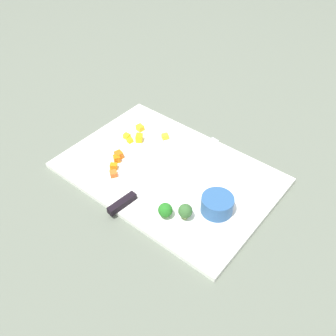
# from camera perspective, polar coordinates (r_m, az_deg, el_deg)

# --- Properties ---
(ground_plane) EXTENTS (4.00, 4.00, 0.00)m
(ground_plane) POSITION_cam_1_polar(r_m,az_deg,el_deg) (0.94, 0.00, -0.98)
(ground_plane) COLOR slate
(cutting_board) EXTENTS (0.51, 0.35, 0.01)m
(cutting_board) POSITION_cam_1_polar(r_m,az_deg,el_deg) (0.93, 0.00, -0.72)
(cutting_board) COLOR white
(cutting_board) RESTS_ON ground_plane
(prep_bowl) EXTENTS (0.07, 0.07, 0.04)m
(prep_bowl) POSITION_cam_1_polar(r_m,az_deg,el_deg) (0.83, 7.44, -5.49)
(prep_bowl) COLOR #2C5892
(prep_bowl) RESTS_ON cutting_board
(chef_knife) EXTENTS (0.05, 0.37, 0.02)m
(chef_knife) POSITION_cam_1_polar(r_m,az_deg,el_deg) (0.89, -2.45, -2.30)
(chef_knife) COLOR silver
(chef_knife) RESTS_ON cutting_board
(carrot_dice_0) EXTENTS (0.02, 0.02, 0.02)m
(carrot_dice_0) POSITION_cam_1_polar(r_m,az_deg,el_deg) (0.97, -7.45, 1.99)
(carrot_dice_0) COLOR orange
(carrot_dice_0) RESTS_ON cutting_board
(carrot_dice_1) EXTENTS (0.02, 0.02, 0.01)m
(carrot_dice_1) POSITION_cam_1_polar(r_m,az_deg,el_deg) (0.92, -8.24, -0.87)
(carrot_dice_1) COLOR orange
(carrot_dice_1) RESTS_ON cutting_board
(carrot_dice_2) EXTENTS (0.02, 0.02, 0.01)m
(carrot_dice_2) POSITION_cam_1_polar(r_m,az_deg,el_deg) (0.94, -8.22, 0.24)
(carrot_dice_2) COLOR orange
(carrot_dice_2) RESTS_ON cutting_board
(carrot_dice_3) EXTENTS (0.02, 0.02, 0.02)m
(carrot_dice_3) POSITION_cam_1_polar(r_m,az_deg,el_deg) (0.96, -7.76, 1.40)
(carrot_dice_3) COLOR orange
(carrot_dice_3) RESTS_ON cutting_board
(pepper_dice_0) EXTENTS (0.02, 0.01, 0.01)m
(pepper_dice_0) POSITION_cam_1_polar(r_m,az_deg,el_deg) (1.03, -6.25, 4.80)
(pepper_dice_0) COLOR yellow
(pepper_dice_0) RESTS_ON cutting_board
(pepper_dice_1) EXTENTS (0.01, 0.01, 0.01)m
(pepper_dice_1) POSITION_cam_1_polar(r_m,az_deg,el_deg) (1.01, -5.80, 4.19)
(pepper_dice_1) COLOR yellow
(pepper_dice_1) RESTS_ON cutting_board
(pepper_dice_2) EXTENTS (0.02, 0.02, 0.01)m
(pepper_dice_2) POSITION_cam_1_polar(r_m,az_deg,el_deg) (1.02, -0.45, 4.80)
(pepper_dice_2) COLOR yellow
(pepper_dice_2) RESTS_ON cutting_board
(pepper_dice_3) EXTENTS (0.03, 0.03, 0.02)m
(pepper_dice_3) POSITION_cam_1_polar(r_m,az_deg,el_deg) (1.01, -4.38, 4.56)
(pepper_dice_3) COLOR yellow
(pepper_dice_3) RESTS_ON cutting_board
(pepper_dice_4) EXTENTS (0.02, 0.02, 0.01)m
(pepper_dice_4) POSITION_cam_1_polar(r_m,az_deg,el_deg) (1.05, -4.25, 6.09)
(pepper_dice_4) COLOR yellow
(pepper_dice_4) RESTS_ON cutting_board
(broccoli_floret_0) EXTENTS (0.03, 0.03, 0.04)m
(broccoli_floret_0) POSITION_cam_1_polar(r_m,az_deg,el_deg) (0.81, 2.64, -6.53)
(broccoli_floret_0) COLOR #8EAF58
(broccoli_floret_0) RESTS_ON cutting_board
(broccoli_floret_1) EXTENTS (0.03, 0.03, 0.04)m
(broccoli_floret_1) POSITION_cam_1_polar(r_m,az_deg,el_deg) (0.82, -0.41, -6.41)
(broccoli_floret_1) COLOR #8CBE5F
(broccoli_floret_1) RESTS_ON cutting_board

